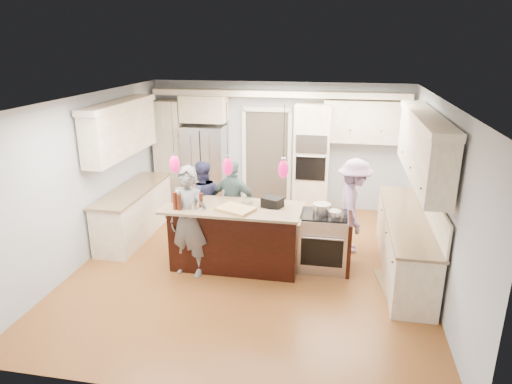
% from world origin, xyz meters
% --- Properties ---
extents(ground_plane, '(6.00, 6.00, 0.00)m').
position_xyz_m(ground_plane, '(0.00, 0.00, 0.00)').
color(ground_plane, '#A2632C').
rests_on(ground_plane, ground).
extents(room_shell, '(5.54, 6.04, 2.72)m').
position_xyz_m(room_shell, '(0.00, 0.00, 1.82)').
color(room_shell, '#B2BCC6').
rests_on(room_shell, ground).
extents(refrigerator, '(0.90, 0.70, 1.80)m').
position_xyz_m(refrigerator, '(-1.55, 2.64, 0.90)').
color(refrigerator, '#B7B7BC').
rests_on(refrigerator, ground).
extents(oven_column, '(0.72, 0.69, 2.30)m').
position_xyz_m(oven_column, '(0.75, 2.67, 1.15)').
color(oven_column, '#FFF1CE').
rests_on(oven_column, ground).
extents(back_upper_cabinets, '(5.30, 0.61, 2.54)m').
position_xyz_m(back_upper_cabinets, '(-0.75, 2.76, 1.67)').
color(back_upper_cabinets, '#FFF1CE').
rests_on(back_upper_cabinets, ground).
extents(right_counter_run, '(0.64, 3.10, 2.51)m').
position_xyz_m(right_counter_run, '(2.44, 0.30, 1.06)').
color(right_counter_run, '#FFF1CE').
rests_on(right_counter_run, ground).
extents(left_cabinets, '(0.64, 2.30, 2.51)m').
position_xyz_m(left_cabinets, '(-2.44, 0.80, 1.06)').
color(left_cabinets, '#FFF1CE').
rests_on(left_cabinets, ground).
extents(kitchen_island, '(2.10, 1.46, 1.12)m').
position_xyz_m(kitchen_island, '(-0.25, 0.07, 0.49)').
color(kitchen_island, black).
rests_on(kitchen_island, ground).
extents(island_range, '(0.82, 0.71, 0.92)m').
position_xyz_m(island_range, '(1.16, 0.15, 0.46)').
color(island_range, '#B7B7BC').
rests_on(island_range, ground).
extents(pendant_lights, '(1.75, 0.15, 1.03)m').
position_xyz_m(pendant_lights, '(-0.25, -0.51, 1.80)').
color(pendant_lights, black).
rests_on(pendant_lights, ground).
extents(person_bar_end, '(0.71, 0.53, 1.75)m').
position_xyz_m(person_bar_end, '(-0.90, -0.45, 0.87)').
color(person_bar_end, slate).
rests_on(person_bar_end, ground).
extents(person_far_left, '(0.90, 0.84, 1.49)m').
position_xyz_m(person_far_left, '(-1.10, 0.87, 0.74)').
color(person_far_left, navy).
rests_on(person_far_left, ground).
extents(person_far_right, '(0.94, 0.51, 1.52)m').
position_xyz_m(person_far_right, '(-0.50, 0.85, 0.76)').
color(person_far_right, '#496665').
rests_on(person_far_right, ground).
extents(person_range_side, '(0.68, 1.10, 1.64)m').
position_xyz_m(person_range_side, '(1.60, 0.89, 0.82)').
color(person_range_side, '#A181AE').
rests_on(person_range_side, ground).
extents(floor_rug, '(0.91, 1.19, 0.01)m').
position_xyz_m(floor_rug, '(2.40, -0.30, 0.01)').
color(floor_rug, '#8F7B4E').
rests_on(floor_rug, ground).
extents(water_bottle, '(0.07, 0.07, 0.27)m').
position_xyz_m(water_bottle, '(-1.02, -0.53, 1.26)').
color(water_bottle, silver).
rests_on(water_bottle, kitchen_island).
extents(beer_bottle_a, '(0.07, 0.07, 0.26)m').
position_xyz_m(beer_bottle_a, '(-1.05, -0.58, 1.25)').
color(beer_bottle_a, '#44190C').
rests_on(beer_bottle_a, kitchen_island).
extents(beer_bottle_b, '(0.08, 0.08, 0.25)m').
position_xyz_m(beer_bottle_b, '(-0.98, -0.60, 1.24)').
color(beer_bottle_b, '#44190C').
rests_on(beer_bottle_b, kitchen_island).
extents(beer_bottle_c, '(0.06, 0.06, 0.24)m').
position_xyz_m(beer_bottle_c, '(-0.68, -0.49, 1.24)').
color(beer_bottle_c, '#44190C').
rests_on(beer_bottle_c, kitchen_island).
extents(drink_can, '(0.08, 0.08, 0.12)m').
position_xyz_m(drink_can, '(-0.79, -0.54, 1.18)').
color(drink_can, '#B7B7BC').
rests_on(drink_can, kitchen_island).
extents(cutting_board, '(0.62, 0.54, 0.04)m').
position_xyz_m(cutting_board, '(-0.15, -0.47, 1.14)').
color(cutting_board, tan).
rests_on(cutting_board, kitchen_island).
extents(pot_large, '(0.28, 0.28, 0.16)m').
position_xyz_m(pot_large, '(1.08, 0.17, 1.00)').
color(pot_large, '#B7B7BC').
rests_on(pot_large, island_range).
extents(pot_small, '(0.21, 0.21, 0.11)m').
position_xyz_m(pot_small, '(1.29, 0.04, 0.97)').
color(pot_small, '#B7B7BC').
rests_on(pot_small, island_range).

